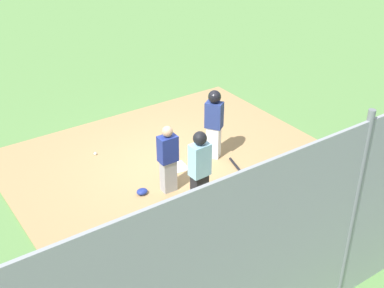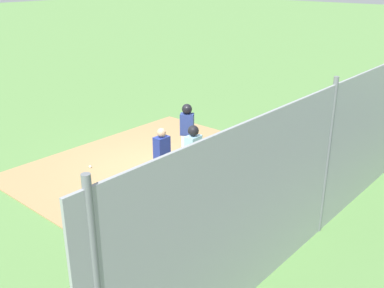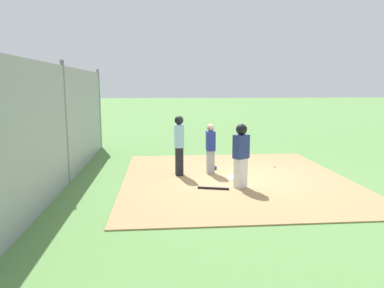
% 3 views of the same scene
% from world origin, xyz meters
% --- Properties ---
extents(ground_plane, '(140.00, 140.00, 0.00)m').
position_xyz_m(ground_plane, '(0.00, 0.00, 0.00)').
color(ground_plane, '#5B8947').
extents(dirt_infield, '(7.20, 6.40, 0.03)m').
position_xyz_m(dirt_infield, '(0.00, 0.00, 0.01)').
color(dirt_infield, '#A88456').
rests_on(dirt_infield, ground_plane).
extents(home_plate, '(0.48, 0.48, 0.02)m').
position_xyz_m(home_plate, '(0.00, 0.00, 0.04)').
color(home_plate, white).
rests_on(home_plate, dirt_infield).
extents(catcher, '(0.39, 0.27, 1.51)m').
position_xyz_m(catcher, '(-0.63, -0.63, 0.81)').
color(catcher, '#9E9EA3').
rests_on(catcher, dirt_infield).
extents(umpire, '(0.39, 0.28, 1.78)m').
position_xyz_m(umpire, '(-0.51, -1.59, 0.97)').
color(umpire, black).
rests_on(umpire, dirt_infield).
extents(runner, '(0.43, 0.46, 1.68)m').
position_xyz_m(runner, '(0.97, -0.06, 0.99)').
color(runner, silver).
rests_on(runner, dirt_infield).
extents(baseball_bat, '(0.27, 0.80, 0.06)m').
position_xyz_m(baseball_bat, '(1.10, -0.80, 0.06)').
color(baseball_bat, black).
rests_on(baseball_bat, dirt_infield).
extents(catcher_mask, '(0.24, 0.20, 0.12)m').
position_xyz_m(catcher_mask, '(-1.17, -0.45, 0.09)').
color(catcher_mask, navy).
rests_on(catcher_mask, dirt_infield).
extents(baseball, '(0.07, 0.07, 0.07)m').
position_xyz_m(baseball, '(-1.29, 1.58, 0.07)').
color(baseball, white).
rests_on(baseball, dirt_infield).
extents(backstop_fence, '(12.00, 0.10, 3.35)m').
position_xyz_m(backstop_fence, '(0.00, -4.71, 1.60)').
color(backstop_fence, '#93999E').
rests_on(backstop_fence, ground_plane).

